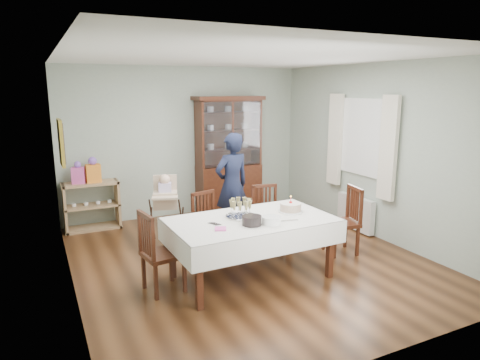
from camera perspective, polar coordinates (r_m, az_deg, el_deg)
floor at (r=6.04m, az=0.97°, el=-10.40°), size 5.00×5.00×0.00m
room_shell at (r=6.09m, az=-1.25°, el=6.38°), size 5.00×5.00×5.00m
dining_table at (r=5.34m, az=1.49°, el=-9.05°), size 2.03×1.20×0.76m
china_cabinet at (r=8.03m, az=-1.52°, el=3.60°), size 1.30×0.48×2.18m
sideboard at (r=7.54m, az=-19.15°, el=-3.26°), size 0.90×0.38×0.80m
picture_frame at (r=5.82m, az=-22.78°, el=4.63°), size 0.04×0.48×0.58m
window at (r=7.14m, az=16.06°, el=5.51°), size 0.04×1.02×1.22m
curtain_left at (r=6.66m, az=19.18°, el=4.00°), size 0.07×0.30×1.55m
curtain_right at (r=7.58m, az=12.56°, el=5.30°), size 0.07×0.30×1.55m
radiator at (r=7.34m, az=15.14°, el=-4.23°), size 0.10×0.80×0.55m
chair_far_left at (r=6.08m, az=-3.99°, el=-7.58°), size 0.48×0.48×0.89m
chair_far_right at (r=6.43m, az=3.65°, el=-6.45°), size 0.48×0.48×0.90m
chair_end_left at (r=5.13m, az=-10.35°, el=-11.38°), size 0.49×0.49×0.96m
chair_end_right at (r=6.32m, az=13.41°, el=-6.94°), size 0.50×0.50×0.96m
woman at (r=6.71m, az=-1.08°, el=-0.70°), size 0.66×0.49×1.65m
high_chair at (r=6.58m, az=-9.83°, el=-4.81°), size 0.60×0.60×1.07m
champagne_tray at (r=5.27m, az=0.10°, el=-4.20°), size 0.38×0.38×0.23m
birthday_cake at (r=5.53m, az=6.75°, el=-3.66°), size 0.31×0.31×0.22m
plate_stack_dark at (r=4.98m, az=1.58°, el=-5.41°), size 0.30×0.30×0.11m
plate_stack_white at (r=5.02m, az=4.22°, el=-5.39°), size 0.26×0.26×0.09m
napkin_stack at (r=4.84m, az=-2.62°, el=-6.52°), size 0.17×0.17×0.02m
cutlery at (r=5.01m, az=-3.77°, el=-5.90°), size 0.15×0.17×0.01m
cake_knife at (r=5.16m, az=6.15°, el=-5.42°), size 0.30×0.08×0.01m
gift_bag_pink at (r=7.38m, az=-20.77°, el=0.79°), size 0.22×0.17×0.37m
gift_bag_orange at (r=7.40m, az=-18.99°, el=1.14°), size 0.23×0.17×0.42m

